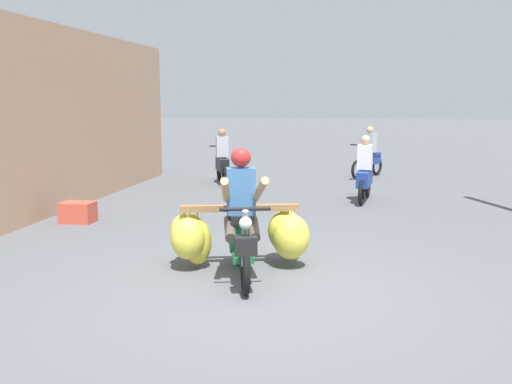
# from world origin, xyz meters

# --- Properties ---
(ground_plane) EXTENTS (120.00, 120.00, 0.00)m
(ground_plane) POSITION_xyz_m (0.00, 0.00, 0.00)
(ground_plane) COLOR #56595E
(motorbike_main_loaded) EXTENTS (1.82, 1.97, 1.58)m
(motorbike_main_loaded) POSITION_xyz_m (-0.42, 0.85, 0.50)
(motorbike_main_loaded) COLOR black
(motorbike_main_loaded) RESTS_ON ground
(motorbike_distant_ahead_left) EXTENTS (0.51, 1.62, 1.40)m
(motorbike_distant_ahead_left) POSITION_xyz_m (1.17, 6.20, 0.57)
(motorbike_distant_ahead_left) COLOR black
(motorbike_distant_ahead_left) RESTS_ON ground
(motorbike_distant_ahead_right) EXTENTS (0.74, 1.54, 1.40)m
(motorbike_distant_ahead_right) POSITION_xyz_m (-2.39, 8.30, 0.57)
(motorbike_distant_ahead_right) COLOR black
(motorbike_distant_ahead_right) RESTS_ON ground
(motorbike_distant_far_ahead) EXTENTS (0.92, 1.44, 1.40)m
(motorbike_distant_far_ahead) POSITION_xyz_m (1.32, 10.26, 0.57)
(motorbike_distant_far_ahead) COLOR black
(motorbike_distant_far_ahead) RESTS_ON ground
(produce_crate) EXTENTS (0.56, 0.40, 0.36)m
(produce_crate) POSITION_xyz_m (-3.79, 3.19, 0.18)
(produce_crate) COLOR #CC4C38
(produce_crate) RESTS_ON ground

